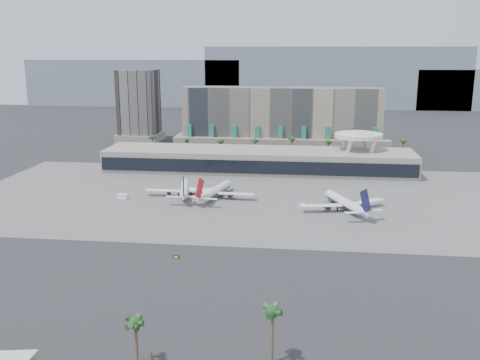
# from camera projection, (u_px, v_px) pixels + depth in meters

# --- Properties ---
(ground) EXTENTS (900.00, 900.00, 0.00)m
(ground) POSITION_uv_depth(u_px,v_px,m) (232.00, 237.00, 192.27)
(ground) COLOR #232326
(ground) RESTS_ON ground
(apron_pad) EXTENTS (260.00, 130.00, 0.06)m
(apron_pad) POSITION_uv_depth(u_px,v_px,m) (248.00, 197.00, 245.35)
(apron_pad) COLOR #5B5B59
(apron_pad) RESTS_ON ground
(mountain_ridge) EXTENTS (680.00, 60.00, 70.00)m
(mountain_ridge) POSITION_uv_depth(u_px,v_px,m) (307.00, 81.00, 635.72)
(mountain_ridge) COLOR gray
(mountain_ridge) RESTS_ON ground
(hotel) EXTENTS (140.00, 30.00, 42.00)m
(hotel) POSITION_uv_depth(u_px,v_px,m) (281.00, 126.00, 355.52)
(hotel) COLOR tan
(hotel) RESTS_ON ground
(office_tower) EXTENTS (30.00, 30.00, 52.00)m
(office_tower) POSITION_uv_depth(u_px,v_px,m) (139.00, 110.00, 390.74)
(office_tower) COLOR black
(office_tower) RESTS_ON ground
(terminal) EXTENTS (170.00, 32.50, 14.50)m
(terminal) POSITION_uv_depth(u_px,v_px,m) (258.00, 159.00, 296.75)
(terminal) COLOR #A09A8D
(terminal) RESTS_ON ground
(saucer_structure) EXTENTS (26.00, 26.00, 21.89)m
(saucer_structure) POSITION_uv_depth(u_px,v_px,m) (359.00, 138.00, 293.63)
(saucer_structure) COLOR white
(saucer_structure) RESTS_ON ground
(palm_row) EXTENTS (157.80, 2.80, 13.10)m
(palm_row) POSITION_uv_depth(u_px,v_px,m) (274.00, 142.00, 328.96)
(palm_row) COLOR brown
(palm_row) RESTS_ON ground
(airliner_left) EXTENTS (35.87, 37.26, 12.98)m
(airliner_left) POSITION_uv_depth(u_px,v_px,m) (185.00, 189.00, 245.69)
(airliner_left) COLOR white
(airliner_left) RESTS_ON ground
(airliner_centre) EXTENTS (35.78, 37.11, 13.10)m
(airliner_centre) POSITION_uv_depth(u_px,v_px,m) (215.00, 191.00, 242.63)
(airliner_centre) COLOR white
(airliner_centre) RESTS_ON ground
(airliner_right) EXTENTS (35.83, 36.91, 13.57)m
(airliner_right) POSITION_uv_depth(u_px,v_px,m) (345.00, 203.00, 223.41)
(airliner_right) COLOR white
(airliner_right) RESTS_ON ground
(service_vehicle_a) EXTENTS (4.81, 2.92, 2.20)m
(service_vehicle_a) POSITION_uv_depth(u_px,v_px,m) (123.00, 196.00, 242.00)
(service_vehicle_a) COLOR white
(service_vehicle_a) RESTS_ON ground
(service_vehicle_b) EXTENTS (3.21, 2.16, 1.53)m
(service_vehicle_b) POSITION_uv_depth(u_px,v_px,m) (302.00, 205.00, 228.99)
(service_vehicle_b) COLOR white
(service_vehicle_b) RESTS_ON ground
(taxiway_sign) EXTENTS (2.13, 0.80, 0.97)m
(taxiway_sign) POSITION_uv_depth(u_px,v_px,m) (176.00, 257.00, 172.37)
(taxiway_sign) COLOR black
(taxiway_sign) RESTS_ON ground
(near_palm_a) EXTENTS (6.00, 6.00, 11.26)m
(near_palm_a) POSITION_uv_depth(u_px,v_px,m) (136.00, 329.00, 112.13)
(near_palm_a) COLOR brown
(near_palm_a) RESTS_ON ground
(near_palm_b) EXTENTS (6.00, 6.00, 13.34)m
(near_palm_b) POSITION_uv_depth(u_px,v_px,m) (272.00, 318.00, 112.41)
(near_palm_b) COLOR brown
(near_palm_b) RESTS_ON ground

